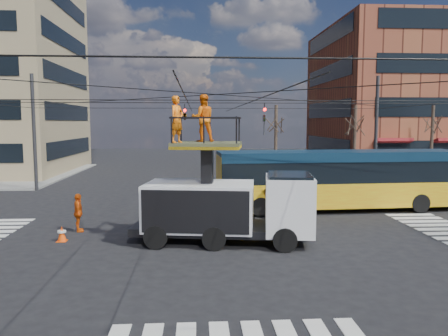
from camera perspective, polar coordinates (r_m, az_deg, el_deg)
ground at (r=19.30m, az=-0.91°, el=-8.18°), size 120.00×120.00×0.00m
sidewalk_ne at (r=45.55m, az=25.16°, el=-0.45°), size 18.00×18.00×0.12m
crosswalks at (r=19.30m, az=-0.91°, el=-8.15°), size 22.40×22.40×0.02m
building_ne at (r=48.45m, az=24.85°, el=8.14°), size 20.06×16.06×14.00m
overhead_network at (r=19.12m, az=-1.20°, el=4.68°), size 24.24×24.24×8.00m
tree_a at (r=32.72m, az=6.80°, el=5.78°), size 2.00×2.00×6.00m
tree_b at (r=34.31m, az=16.76°, el=5.58°), size 2.00×2.00×6.00m
tree_c at (r=36.81m, az=25.59°, el=5.26°), size 2.00×2.00×6.00m
utility_truck at (r=17.13m, az=0.43°, el=-3.28°), size 7.26×3.46×5.82m
city_bus at (r=24.25m, az=14.88°, el=-1.31°), size 13.28×3.33×3.20m
traffic_cone at (r=18.71m, az=-20.42°, el=-8.04°), size 0.36×0.36×0.62m
worker_ground at (r=19.96m, az=-18.49°, el=-5.56°), size 0.67×1.06×1.67m
flagger at (r=21.66m, az=6.25°, el=-4.30°), size 1.00×1.28×1.74m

